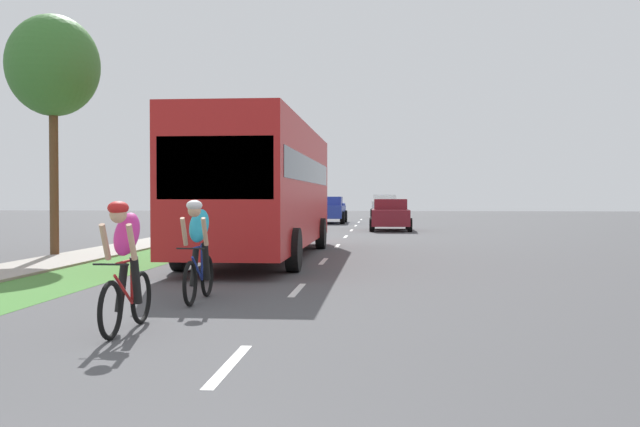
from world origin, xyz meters
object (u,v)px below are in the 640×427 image
Objects in this scene: street_tree_near at (53,67)px; bus_red at (265,184)px; sedan_maroon at (390,215)px; cyclist_trailing at (198,249)px; cyclist_lead at (125,265)px; suv_white at (385,206)px; pickup_blue at (328,210)px.

bus_red is at bearing 1.63° from street_tree_near.
cyclist_trailing is at bearing -97.75° from sedan_maroon.
sedan_maroon is (3.57, 15.72, -1.21)m from bus_red.
cyclist_lead reaches higher than sedan_maroon.
suv_white is at bearing 84.64° from bus_red.
street_tree_near reaches higher than sedan_maroon.
sedan_maroon is 0.84× the size of pickup_blue.
street_tree_near is (-5.63, -25.10, 4.34)m from pickup_blue.
cyclist_trailing is 0.26× the size of street_tree_near.
cyclist_trailing is (0.23, 2.53, 0.00)m from cyclist_lead.
pickup_blue is at bearing 77.35° from street_tree_near.
bus_red reaches higher than suv_white.
cyclist_lead and cyclist_trailing have the same top height.
cyclist_trailing is at bearing 84.69° from cyclist_lead.
cyclist_lead is 46.79m from suv_white.
cyclist_lead is 0.37× the size of suv_white.
street_tree_near reaches higher than suv_white.
cyclist_lead is 10.80m from bus_red.
street_tree_near is (-5.81, -0.17, 3.19)m from bus_red.
pickup_blue reaches higher than cyclist_trailing.
street_tree_near reaches higher than pickup_blue.
cyclist_trailing is 33.15m from pickup_blue.
sedan_maroon is 9.95m from pickup_blue.
suv_white is at bearing 75.74° from street_tree_near.
cyclist_trailing is 0.15× the size of bus_red.
bus_red is at bearing -89.61° from pickup_blue.
sedan_maroon is 0.91× the size of suv_white.
street_tree_near reaches higher than cyclist_lead.
cyclist_lead is at bearing -89.60° from pickup_blue.
cyclist_lead is at bearing -60.90° from street_tree_near.
bus_red is (-0.08, 10.73, 1.17)m from cyclist_lead.
street_tree_near is at bearing -120.54° from sedan_maroon.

